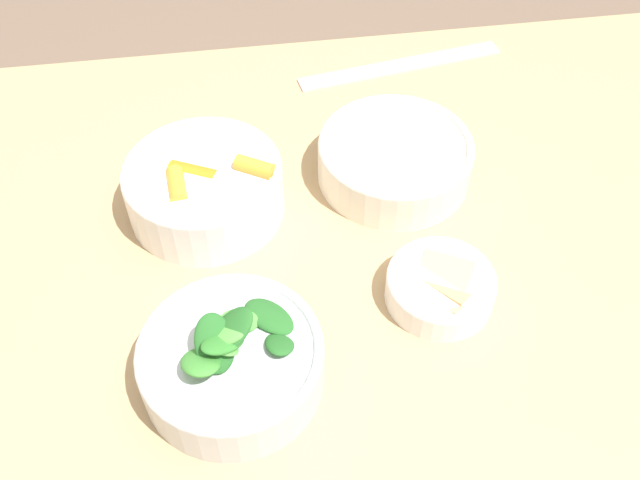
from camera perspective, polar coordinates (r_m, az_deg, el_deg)
The scene contains 6 objects.
dining_table at distance 0.85m, azimuth 4.75°, elevation -8.71°, with size 1.17×0.95×0.76m.
bowl_carrots at distance 0.82m, azimuth -9.25°, elevation 4.24°, with size 0.18×0.18×0.08m.
bowl_greens at distance 0.68m, azimuth -7.05°, elevation -9.51°, with size 0.17×0.17×0.10m.
bowl_beans_hotdog at distance 0.86m, azimuth 5.98°, elevation 6.37°, with size 0.18×0.18×0.06m.
bowl_cookies at distance 0.75m, azimuth 9.66°, elevation -3.65°, with size 0.11×0.11×0.04m.
ruler at distance 1.06m, azimuth 6.47°, elevation 13.68°, with size 0.30×0.08×0.00m.
Camera 1 is at (-0.14, -0.44, 1.37)m, focal length 40.00 mm.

